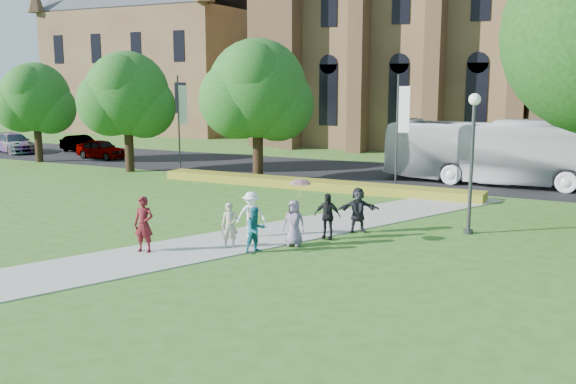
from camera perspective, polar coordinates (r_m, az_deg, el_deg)
The scene contains 23 objects.
ground at distance 22.00m, azimuth -7.34°, elevation -5.20°, with size 160.00×160.00×0.00m, color #385E1C.
road at distance 39.87m, azimuth 8.78°, elevation 1.58°, with size 160.00×10.00×0.02m, color black.
footpath at distance 22.81m, azimuth -5.95°, elevation -4.58°, with size 3.20×30.00×0.04m, color #B2B2A8.
flower_hedge at distance 34.25m, azimuth 2.13°, elevation 0.69°, with size 18.00×1.40×0.45m, color gold.
building_west at distance 75.31m, azimuth -11.46°, elevation 12.38°, with size 22.00×14.00×18.30m.
streetlamp at distance 24.64m, azimuth 16.07°, elevation 3.91°, with size 0.44×0.44×5.24m.
street_tree_0 at distance 41.51m, azimuth -14.13°, elevation 8.46°, with size 5.20×5.20×7.50m.
street_tree_1 at distance 36.77m, azimuth -2.74°, elevation 9.14°, with size 5.60×5.60×8.05m.
street_tree_2 at distance 48.50m, azimuth -21.54°, elevation 7.83°, with size 4.80×4.80×6.95m.
banner_pole_0 at distance 34.33m, azimuth 9.85°, elevation 5.89°, with size 0.70×0.10×6.00m.
banner_pole_1 at distance 40.59m, azimuth -9.56°, elevation 6.50°, with size 0.70×0.10×6.00m.
tour_coach at distance 37.13m, azimuth 18.56°, elevation 3.36°, with size 3.00×12.83×3.57m, color white.
car_0 at distance 49.14m, azimuth -16.25°, elevation 3.69°, with size 1.66×4.13×1.41m, color gray.
car_1 at distance 53.85m, azimuth -17.93°, elevation 4.09°, with size 1.43×4.09×1.35m, color gray.
car_2 at distance 55.62m, azimuth -23.17°, elevation 4.02°, with size 2.11×5.20×1.51m, color gray.
pedestrian_0 at distance 21.88m, azimuth -12.70°, elevation -2.82°, with size 0.68×0.45×1.87m, color #531318.
pedestrian_1 at distance 21.38m, azimuth -2.89°, elevation -3.36°, with size 0.74×0.58×1.52m, color #196B7E.
pedestrian_2 at distance 23.44m, azimuth -3.30°, elevation -2.00°, with size 1.08×0.62×1.67m, color white.
pedestrian_3 at distance 23.20m, azimuth 3.51°, elevation -2.14°, with size 0.97×0.41×1.66m, color black.
pedestrian_4 at distance 22.21m, azimuth 0.54°, elevation -2.75°, with size 0.78×0.51×1.59m, color slate.
pedestrian_5 at distance 24.33m, azimuth 6.24°, elevation -1.57°, with size 1.57×0.50×1.69m, color #222229.
pedestrian_6 at distance 22.01m, azimuth -5.20°, elevation -2.97°, with size 0.56×0.37×1.55m, color #ADA590.
parasol at distance 22.00m, azimuth 1.08°, elevation 0.11°, with size 0.75×0.75×0.66m, color #E3A0A5.
Camera 1 is at (11.86, -17.63, 5.70)m, focal length 40.00 mm.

